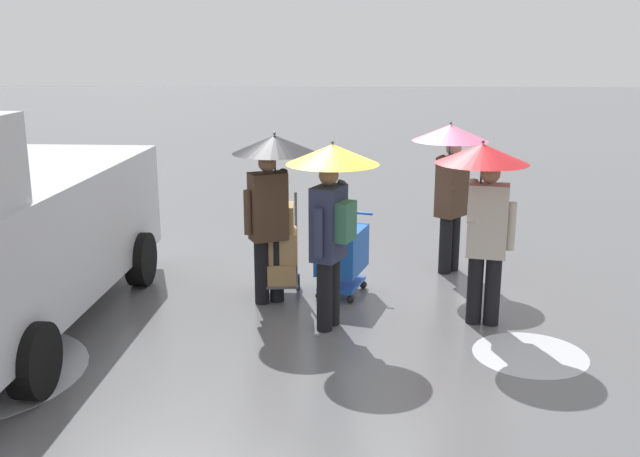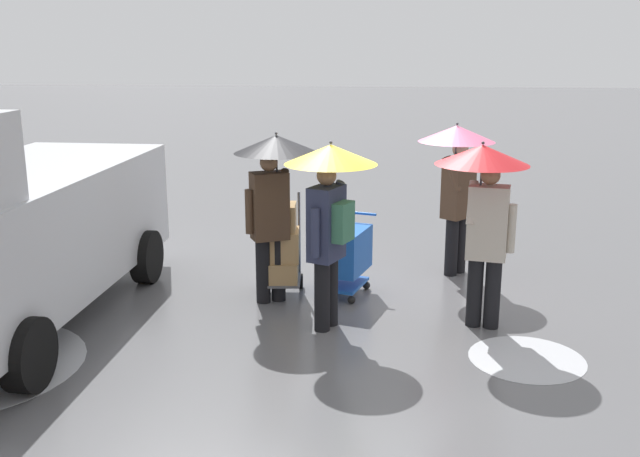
{
  "view_description": "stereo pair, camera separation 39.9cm",
  "coord_description": "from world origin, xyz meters",
  "px_view_note": "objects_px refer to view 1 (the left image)",
  "views": [
    {
      "loc": [
        0.13,
        8.82,
        3.21
      ],
      "look_at": [
        0.52,
        0.47,
        1.05
      ],
      "focal_mm": 40.86,
      "sensor_mm": 36.0,
      "label": 1
    },
    {
      "loc": [
        -0.27,
        8.79,
        3.21
      ],
      "look_at": [
        0.52,
        0.47,
        1.05
      ],
      "focal_mm": 40.86,
      "sensor_mm": 36.0,
      "label": 2
    }
  ],
  "objects_px": {
    "shopping_cart_vendor": "(342,252)",
    "pedestrian_pink_side": "(272,178)",
    "pedestrian_white_side": "(451,163)",
    "pedestrian_far_side": "(485,192)",
    "hand_dolly_boxes": "(279,248)",
    "pedestrian_black_side": "(331,193)"
  },
  "relations": [
    {
      "from": "shopping_cart_vendor",
      "to": "pedestrian_pink_side",
      "type": "height_order",
      "value": "pedestrian_pink_side"
    },
    {
      "from": "pedestrian_far_side",
      "to": "pedestrian_black_side",
      "type": "bearing_deg",
      "value": 5.76
    },
    {
      "from": "pedestrian_black_side",
      "to": "hand_dolly_boxes",
      "type": "bearing_deg",
      "value": -54.47
    },
    {
      "from": "shopping_cart_vendor",
      "to": "hand_dolly_boxes",
      "type": "distance_m",
      "value": 0.81
    },
    {
      "from": "pedestrian_white_side",
      "to": "pedestrian_far_side",
      "type": "distance_m",
      "value": 1.92
    },
    {
      "from": "pedestrian_pink_side",
      "to": "pedestrian_far_side",
      "type": "bearing_deg",
      "value": 166.06
    },
    {
      "from": "hand_dolly_boxes",
      "to": "pedestrian_pink_side",
      "type": "relative_size",
      "value": 0.61
    },
    {
      "from": "shopping_cart_vendor",
      "to": "pedestrian_far_side",
      "type": "xyz_separation_m",
      "value": [
        -1.61,
        0.93,
        1.0
      ]
    },
    {
      "from": "pedestrian_white_side",
      "to": "hand_dolly_boxes",
      "type": "bearing_deg",
      "value": 26.03
    },
    {
      "from": "shopping_cart_vendor",
      "to": "pedestrian_pink_side",
      "type": "relative_size",
      "value": 0.49
    },
    {
      "from": "pedestrian_pink_side",
      "to": "pedestrian_black_side",
      "type": "relative_size",
      "value": 1.0
    },
    {
      "from": "shopping_cart_vendor",
      "to": "pedestrian_black_side",
      "type": "distance_m",
      "value": 1.49
    },
    {
      "from": "shopping_cart_vendor",
      "to": "pedestrian_white_side",
      "type": "bearing_deg",
      "value": -146.36
    },
    {
      "from": "pedestrian_white_side",
      "to": "pedestrian_far_side",
      "type": "xyz_separation_m",
      "value": [
        -0.13,
        1.91,
        -0.01
      ]
    },
    {
      "from": "pedestrian_far_side",
      "to": "pedestrian_pink_side",
      "type": "bearing_deg",
      "value": -13.94
    },
    {
      "from": "hand_dolly_boxes",
      "to": "pedestrian_black_side",
      "type": "xyz_separation_m",
      "value": [
        -0.7,
        0.97,
        0.92
      ]
    },
    {
      "from": "hand_dolly_boxes",
      "to": "pedestrian_black_side",
      "type": "height_order",
      "value": "pedestrian_black_side"
    },
    {
      "from": "pedestrian_black_side",
      "to": "pedestrian_white_side",
      "type": "bearing_deg",
      "value": -127.16
    },
    {
      "from": "hand_dolly_boxes",
      "to": "pedestrian_far_side",
      "type": "relative_size",
      "value": 0.61
    },
    {
      "from": "hand_dolly_boxes",
      "to": "pedestrian_pink_side",
      "type": "xyz_separation_m",
      "value": [
        0.06,
        0.19,
        0.93
      ]
    },
    {
      "from": "hand_dolly_boxes",
      "to": "pedestrian_pink_side",
      "type": "height_order",
      "value": "pedestrian_pink_side"
    },
    {
      "from": "hand_dolly_boxes",
      "to": "pedestrian_pink_side",
      "type": "bearing_deg",
      "value": 73.34
    }
  ]
}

